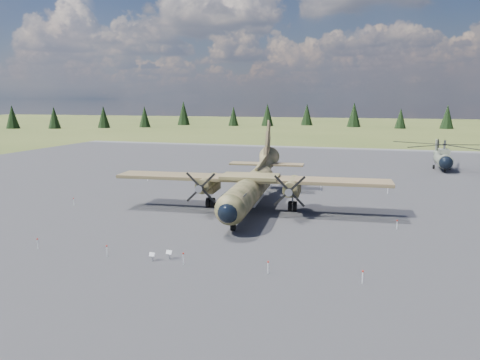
# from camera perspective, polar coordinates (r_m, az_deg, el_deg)

# --- Properties ---
(ground) EXTENTS (500.00, 500.00, 0.00)m
(ground) POSITION_cam_1_polar(r_m,az_deg,el_deg) (45.84, -2.56, -4.44)
(ground) COLOR brown
(ground) RESTS_ON ground
(apron) EXTENTS (120.00, 120.00, 0.04)m
(apron) POSITION_cam_1_polar(r_m,az_deg,el_deg) (55.15, 0.80, -1.98)
(apron) COLOR slate
(apron) RESTS_ON ground
(transport_plane) EXTENTS (28.04, 25.41, 9.23)m
(transport_plane) POSITION_cam_1_polar(r_m,az_deg,el_deg) (48.61, 1.45, -0.41)
(transport_plane) COLOR #373A1F
(transport_plane) RESTS_ON ground
(helicopter_near) EXTENTS (16.95, 19.96, 4.29)m
(helicopter_near) POSITION_cam_1_polar(r_m,az_deg,el_deg) (81.69, 23.58, 3.22)
(helicopter_near) COLOR gray
(helicopter_near) RESTS_ON ground
(info_placard_left) EXTENTS (0.41, 0.19, 0.63)m
(info_placard_left) POSITION_cam_1_polar(r_m,az_deg,el_deg) (33.97, -10.66, -9.01)
(info_placard_left) COLOR gray
(info_placard_left) RESTS_ON ground
(info_placard_right) EXTENTS (0.44, 0.21, 0.68)m
(info_placard_right) POSITION_cam_1_polar(r_m,az_deg,el_deg) (34.12, -8.64, -8.81)
(info_placard_right) COLOR gray
(info_placard_right) RESTS_ON ground
(barrier_fence) EXTENTS (33.12, 29.62, 0.85)m
(barrier_fence) POSITION_cam_1_polar(r_m,az_deg,el_deg) (45.79, -3.14, -3.80)
(barrier_fence) COLOR silver
(barrier_fence) RESTS_ON ground
(treeline) EXTENTS (323.95, 329.53, 10.94)m
(treeline) POSITION_cam_1_polar(r_m,az_deg,el_deg) (39.73, 0.66, 0.40)
(treeline) COLOR black
(treeline) RESTS_ON ground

